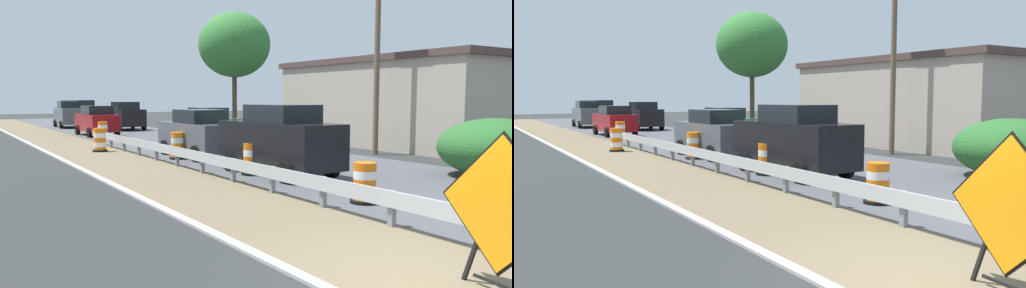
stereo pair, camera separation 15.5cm
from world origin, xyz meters
TOP-DOWN VIEW (x-y plane):
  - ground_plane at (0.00, 0.00)m, footprint 160.00×160.00m
  - median_dirt_strip at (0.43, 0.00)m, footprint 3.26×120.00m
  - warning_sign_diamond at (0.48, -0.90)m, footprint 0.22×1.85m
  - traffic_barrel_nearest at (2.99, 4.00)m, footprint 0.66×0.66m
  - traffic_barrel_close at (3.09, 9.14)m, footprint 0.71×0.71m
  - traffic_barrel_mid at (2.77, 14.33)m, footprint 0.67×0.67m
  - traffic_barrel_far at (0.88, 18.86)m, footprint 0.68×0.68m
  - traffic_barrel_farther at (3.03, 26.08)m, footprint 0.70×0.70m
  - car_lead_near_lane at (3.46, 28.99)m, footprint 2.01×4.52m
  - car_trailing_near_lane at (7.33, 20.41)m, footprint 2.07×4.20m
  - car_lead_far_lane at (3.82, 8.70)m, footprint 2.09×4.73m
  - car_mid_far_lane at (6.95, 53.32)m, footprint 2.21×4.33m
  - car_trailing_far_lane at (3.95, 39.56)m, footprint 2.06×4.61m
  - car_distant_a at (6.99, 33.83)m, footprint 2.14×4.02m
  - car_distant_b at (3.84, 14.60)m, footprint 1.98×4.63m
  - car_distant_c at (6.87, 46.25)m, footprint 1.99×4.64m
  - roadside_shop_near at (15.43, 13.86)m, footprint 7.14×12.73m
  - utility_pole_near at (10.77, 11.24)m, footprint 0.24×1.80m
  - bush_roadside at (9.24, 4.67)m, footprint 3.49×3.49m
  - tree_roadside at (13.83, 28.86)m, footprint 5.44×5.44m

SIDE VIEW (x-z plane):
  - ground_plane at x=0.00m, z-range 0.00..0.00m
  - median_dirt_strip at x=0.43m, z-range 0.00..0.01m
  - traffic_barrel_nearest at x=2.99m, z-range -0.05..0.91m
  - traffic_barrel_close at x=3.09m, z-range -0.05..0.97m
  - traffic_barrel_farther at x=3.03m, z-range -0.05..1.00m
  - traffic_barrel_far at x=0.88m, z-range -0.05..1.03m
  - traffic_barrel_mid at x=2.77m, z-range -0.05..1.04m
  - bush_roadside at x=9.24m, z-range 0.00..1.84m
  - car_trailing_near_lane at x=7.33m, z-range 0.00..1.94m
  - car_lead_near_lane at x=3.46m, z-range 0.00..1.97m
  - car_distant_b at x=3.84m, z-range 0.00..1.99m
  - warning_sign_diamond at x=0.48m, z-range 0.04..2.11m
  - car_distant_a at x=6.99m, z-range 0.00..2.16m
  - car_mid_far_lane at x=6.95m, z-range 0.00..2.19m
  - car_trailing_far_lane at x=3.95m, z-range 0.00..2.20m
  - car_distant_c at x=6.87m, z-range 0.00..2.25m
  - car_lead_far_lane at x=3.82m, z-range 0.00..2.26m
  - roadside_shop_near at x=15.43m, z-range 0.01..4.50m
  - utility_pole_near at x=10.77m, z-range 0.16..7.94m
  - tree_roadside at x=13.83m, z-range 2.00..10.92m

